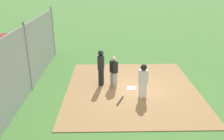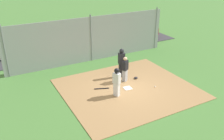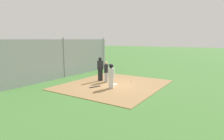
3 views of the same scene
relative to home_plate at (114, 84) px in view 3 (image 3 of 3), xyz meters
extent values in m
plane|color=#477A38|center=(0.00, 0.00, -0.04)|extent=(140.00, 140.00, 0.00)
cube|color=#9E774C|center=(0.00, 0.00, -0.03)|extent=(7.20, 6.40, 0.03)
cube|color=white|center=(0.00, 0.00, 0.00)|extent=(0.48, 0.48, 0.02)
cube|color=#9E9EA3|center=(-0.34, -0.88, 0.36)|extent=(0.37, 0.34, 0.74)
cube|color=black|center=(-0.34, -0.88, 1.02)|extent=(0.46, 0.41, 0.58)
sphere|color=tan|center=(-0.34, -0.88, 1.42)|extent=(0.23, 0.23, 0.23)
cube|color=black|center=(-0.47, -1.52, 0.43)|extent=(0.34, 0.28, 0.87)
cube|color=#232328|center=(-0.47, -1.52, 1.21)|extent=(0.43, 0.33, 0.69)
sphere|color=black|center=(-0.47, -1.52, 1.69)|extent=(0.27, 0.27, 0.27)
cube|color=silver|center=(0.96, 0.41, 0.36)|extent=(0.33, 0.36, 0.75)
cube|color=silver|center=(0.96, 0.41, 1.03)|extent=(0.39, 0.45, 0.59)
sphere|color=tan|center=(0.96, 0.41, 1.44)|extent=(0.23, 0.23, 0.23)
sphere|color=black|center=(0.96, 0.41, 1.46)|extent=(0.28, 0.28, 0.28)
cylinder|color=black|center=(1.34, -0.64, 0.02)|extent=(0.80, 0.36, 0.06)
ellipsoid|color=black|center=(-1.09, -0.80, 0.05)|extent=(0.24, 0.20, 0.12)
sphere|color=white|center=(-1.45, 0.64, 0.03)|extent=(0.07, 0.07, 0.07)
cube|color=#93999E|center=(0.00, -4.95, 1.56)|extent=(12.00, 0.05, 3.20)
cylinder|color=slate|center=(-5.70, -4.95, 1.64)|extent=(0.10, 0.10, 3.35)
cylinder|color=slate|center=(0.00, -4.95, 1.64)|extent=(0.10, 0.10, 3.35)
cube|color=#38383D|center=(0.00, -8.72, -0.02)|extent=(18.00, 5.20, 0.04)
cube|color=maroon|center=(-6.05, -8.10, 0.40)|extent=(4.42, 2.34, 0.64)
cube|color=maroon|center=(-5.91, -8.08, 1.00)|extent=(2.53, 1.91, 0.56)
cylinder|color=black|center=(-7.27, -9.16, 0.30)|extent=(0.62, 0.27, 0.60)
cylinder|color=black|center=(-7.54, -7.48, 0.30)|extent=(0.62, 0.27, 0.60)
cylinder|color=black|center=(-4.57, -8.72, 0.30)|extent=(0.62, 0.27, 0.60)
cylinder|color=black|center=(-4.84, -7.05, 0.30)|extent=(0.62, 0.27, 0.60)
cylinder|color=black|center=(2.08, -8.01, 0.30)|extent=(0.61, 0.23, 0.60)
cylinder|color=black|center=(2.22, -9.70, 0.30)|extent=(0.61, 0.23, 0.60)
camera|label=1|loc=(11.01, -1.19, 5.21)|focal=39.27mm
camera|label=2|loc=(6.71, 10.40, 6.72)|focal=39.33mm
camera|label=3|loc=(11.03, 6.91, 3.17)|focal=30.15mm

